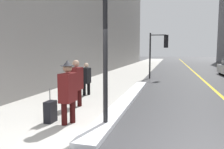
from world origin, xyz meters
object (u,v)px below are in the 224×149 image
Objects in this scene: traffic_light_near at (160,46)px; pedestrian_in_fedora at (68,90)px; pedestrian_in_glasses at (86,77)px; pedestrian_trailing at (76,81)px; rolling_suitcase at (50,112)px; lamp_post at (105,23)px.

traffic_light_near reaches higher than pedestrian_in_fedora.
traffic_light_near is 7.71m from pedestrian_in_glasses.
pedestrian_in_fedora is 1.80m from pedestrian_trailing.
pedestrian_in_fedora reaches higher than rolling_suitcase.
pedestrian_in_glasses is (-2.86, -7.00, -1.54)m from traffic_light_near.
traffic_light_near is 1.97× the size of pedestrian_trailing.
pedestrian_in_glasses is at bearing -115.34° from traffic_light_near.
rolling_suitcase is (0.44, -3.79, -0.50)m from pedestrian_in_glasses.
lamp_post is at bearing -97.72° from traffic_light_near.
lamp_post reaches higher than traffic_light_near.
pedestrian_in_fedora reaches higher than pedestrian_in_glasses.
rolling_suitcase is (-2.42, -10.78, -2.04)m from traffic_light_near.
lamp_post is 2.83m from rolling_suitcase.
lamp_post is at bearing 94.02° from rolling_suitcase.
rolling_suitcase is (-0.53, -0.02, -0.64)m from pedestrian_in_fedora.
pedestrian_in_glasses reaches higher than rolling_suitcase.
traffic_light_near is 2.25× the size of pedestrian_in_glasses.
pedestrian_trailing is (-1.56, 1.66, -1.74)m from lamp_post.
lamp_post is 3.02× the size of pedestrian_in_glasses.
pedestrian_trailing is at bearing 13.31° from pedestrian_in_glasses.
pedestrian_trailing reaches higher than pedestrian_in_glasses.
rolling_suitcase is (0.01, -1.73, -0.62)m from pedestrian_trailing.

